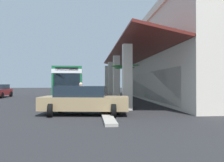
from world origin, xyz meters
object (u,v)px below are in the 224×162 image
at_px(parked_sedan_tan, 84,100).
at_px(pedestrian, 81,94).
at_px(potted_palm, 124,97).
at_px(transit_bus, 70,81).

relative_size(parked_sedan_tan, pedestrian, 2.78).
bearing_deg(potted_palm, pedestrian, -73.30).
bearing_deg(transit_bus, potted_palm, 23.74).
relative_size(transit_bus, parked_sedan_tan, 2.45).
bearing_deg(potted_palm, parked_sedan_tan, -36.06).
relative_size(pedestrian, potted_palm, 0.57).
height_order(transit_bus, parked_sedan_tan, transit_bus).
distance_m(transit_bus, potted_palm, 11.18).
xyz_separation_m(pedestrian, potted_palm, (-0.86, 2.86, -0.23)).
bearing_deg(transit_bus, parked_sedan_tan, 7.82).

